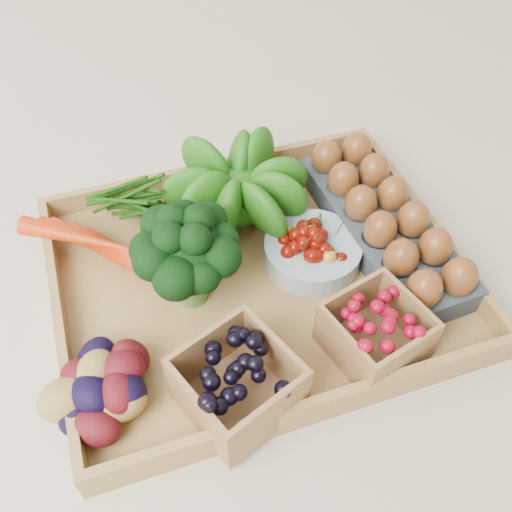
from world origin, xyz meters
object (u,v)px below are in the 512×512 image
object	(u,v)px
cherry_bowl	(312,252)
egg_carton	(382,228)
broccoli	(189,270)
tray	(256,280)

from	to	relation	value
cherry_bowl	egg_carton	size ratio (longest dim) A/B	0.41
broccoli	egg_carton	bearing A→B (deg)	3.10
tray	broccoli	xyz separation A→B (m)	(-0.09, -0.00, 0.06)
tray	cherry_bowl	size ratio (longest dim) A/B	3.95
cherry_bowl	egg_carton	world-z (taller)	egg_carton
tray	egg_carton	xyz separation A→B (m)	(0.20, 0.01, 0.03)
broccoli	cherry_bowl	distance (m)	0.18
broccoli	egg_carton	size ratio (longest dim) A/B	0.42
broccoli	tray	bearing A→B (deg)	2.33
cherry_bowl	egg_carton	xyz separation A→B (m)	(0.12, 0.01, 0.00)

